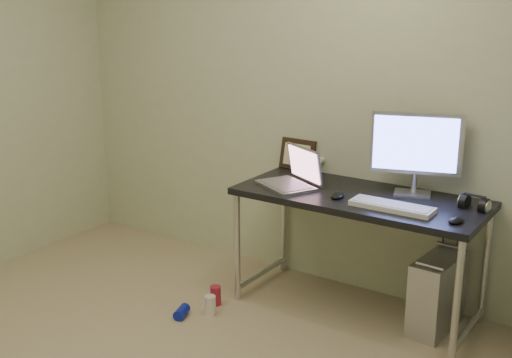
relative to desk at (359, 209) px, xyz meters
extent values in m
cube|color=beige|center=(-0.71, 0.32, 0.59)|extent=(3.50, 0.02, 2.50)
cube|color=beige|center=(1.04, -1.43, 0.59)|extent=(0.02, 3.50, 2.50)
cube|color=black|center=(0.00, 0.00, 0.07)|extent=(1.46, 0.64, 0.04)
cylinder|color=silver|center=(-0.69, -0.28, -0.31)|extent=(0.04, 0.04, 0.71)
cylinder|color=silver|center=(-0.69, 0.28, -0.31)|extent=(0.04, 0.04, 0.71)
cylinder|color=silver|center=(0.69, -0.28, -0.31)|extent=(0.04, 0.04, 0.71)
cylinder|color=silver|center=(0.69, 0.28, -0.31)|extent=(0.04, 0.04, 0.71)
cylinder|color=silver|center=(-0.69, 0.00, -0.58)|extent=(0.04, 0.56, 0.04)
cylinder|color=silver|center=(0.69, 0.00, -0.58)|extent=(0.04, 0.56, 0.04)
cube|color=#BBBABF|center=(0.49, 0.06, -0.44)|extent=(0.22, 0.44, 0.44)
cylinder|color=#BBBAC1|center=(0.49, -0.12, -0.21)|extent=(0.16, 0.03, 0.02)
cylinder|color=#BBBAC1|center=(0.49, 0.23, -0.21)|extent=(0.16, 0.03, 0.02)
cylinder|color=black|center=(0.44, 0.27, -0.26)|extent=(0.01, 0.16, 0.69)
cylinder|color=black|center=(0.53, 0.25, -0.28)|extent=(0.02, 0.11, 0.71)
cylinder|color=#B01F40|center=(-0.76, -0.42, -0.60)|extent=(0.07, 0.07, 0.12)
cylinder|color=white|center=(-0.71, -0.54, -0.60)|extent=(0.07, 0.07, 0.12)
cylinder|color=#101EBB|center=(-0.83, -0.66, -0.63)|extent=(0.10, 0.13, 0.07)
cube|color=#BBBAC1|center=(-0.44, -0.11, 0.09)|extent=(0.42, 0.38, 0.02)
cube|color=gray|center=(-0.44, -0.11, 0.11)|extent=(0.36, 0.32, 0.00)
cube|color=#98979E|center=(-0.38, 0.01, 0.21)|extent=(0.33, 0.20, 0.22)
cube|color=#744955|center=(-0.38, 0.00, 0.21)|extent=(0.29, 0.18, 0.19)
cube|color=#BBBAC1|center=(0.26, 0.17, 0.09)|extent=(0.24, 0.21, 0.02)
cylinder|color=#BBBAC1|center=(0.26, 0.19, 0.16)|extent=(0.03, 0.03, 0.11)
cube|color=#BBBAC1|center=(0.26, 0.18, 0.39)|extent=(0.51, 0.19, 0.36)
cube|color=#5E6EF5|center=(0.26, 0.15, 0.39)|extent=(0.45, 0.15, 0.31)
cube|color=white|center=(0.26, -0.14, 0.10)|extent=(0.46, 0.15, 0.03)
ellipsoid|color=black|center=(0.62, -0.17, 0.10)|extent=(0.09, 0.12, 0.04)
ellipsoid|color=black|center=(-0.08, -0.12, 0.11)|extent=(0.10, 0.13, 0.04)
cylinder|color=black|center=(0.58, 0.11, 0.11)|extent=(0.05, 0.10, 0.09)
cylinder|color=black|center=(0.69, 0.11, 0.11)|extent=(0.05, 0.10, 0.09)
cube|color=black|center=(0.63, 0.11, 0.16)|extent=(0.12, 0.03, 0.01)
cube|color=black|center=(-0.59, 0.29, 0.19)|extent=(0.26, 0.08, 0.21)
cylinder|color=silver|center=(-0.42, 0.29, 0.13)|extent=(0.01, 0.01, 0.08)
cylinder|color=white|center=(-0.42, 0.29, 0.18)|extent=(0.04, 0.03, 0.04)
camera|label=1|loc=(1.48, -3.33, 1.21)|focal=45.00mm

